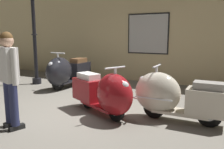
{
  "coord_description": "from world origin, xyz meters",
  "views": [
    {
      "loc": [
        2.75,
        -4.02,
        1.57
      ],
      "look_at": [
        0.26,
        0.73,
        0.66
      ],
      "focal_mm": 37.31,
      "sensor_mm": 36.0,
      "label": 1
    }
  ],
  "objects": [
    {
      "name": "visitor_0",
      "position": [
        -0.5,
        -1.46,
        0.94
      ],
      "size": [
        0.53,
        0.34,
        1.63
      ],
      "rotation": [
        0.0,
        0.0,
        1.26
      ],
      "color": "black",
      "rests_on": "ground"
    },
    {
      "name": "ground_plane",
      "position": [
        0.0,
        0.0,
        0.0
      ],
      "size": [
        60.0,
        60.0,
        0.0
      ],
      "primitive_type": "plane",
      "color": "slate"
    },
    {
      "name": "showroom_back_wall",
      "position": [
        0.14,
        3.54,
        1.63
      ],
      "size": [
        18.0,
        0.63,
        3.27
      ],
      "color": "#CCB784",
      "rests_on": "ground"
    },
    {
      "name": "lamppost",
      "position": [
        -2.88,
        1.45,
        1.83
      ],
      "size": [
        0.33,
        0.33,
        3.04
      ],
      "color": "black",
      "rests_on": "ground"
    },
    {
      "name": "scooter_1",
      "position": [
        0.62,
        -0.21,
        0.46
      ],
      "size": [
        1.7,
        1.11,
        1.01
      ],
      "rotation": [
        0.0,
        0.0,
        -0.43
      ],
      "color": "black",
      "rests_on": "ground"
    },
    {
      "name": "scooter_2",
      "position": [
        1.8,
        0.16,
        0.47
      ],
      "size": [
        1.67,
        0.54,
        1.02
      ],
      "rotation": [
        0.0,
        0.0,
        -3.13
      ],
      "color": "black",
      "rests_on": "ground"
    },
    {
      "name": "scooter_0",
      "position": [
        -1.65,
        1.41,
        0.5
      ],
      "size": [
        0.58,
        1.79,
        1.09
      ],
      "rotation": [
        0.0,
        0.0,
        -1.58
      ],
      "color": "black",
      "rests_on": "ground"
    }
  ]
}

